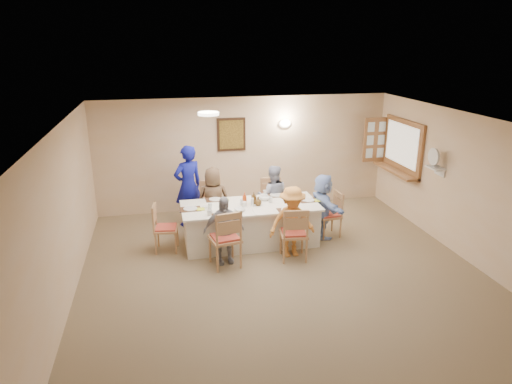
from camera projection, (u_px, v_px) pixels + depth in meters
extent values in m
plane|color=#867255|center=(287.00, 281.00, 7.28)|extent=(7.00, 7.00, 0.00)
plane|color=#D8B183|center=(245.00, 154.00, 10.13)|extent=(6.50, 0.00, 6.50)
plane|color=#D8B183|center=(411.00, 357.00, 3.64)|extent=(6.50, 0.00, 6.50)
plane|color=#D8B183|center=(60.00, 225.00, 6.23)|extent=(0.00, 7.00, 7.00)
plane|color=#D8B183|center=(478.00, 193.00, 7.54)|extent=(0.00, 7.00, 7.00)
plane|color=white|center=(291.00, 125.00, 6.49)|extent=(7.00, 7.00, 0.00)
cube|color=black|center=(231.00, 134.00, 9.89)|extent=(0.62, 0.04, 0.72)
cube|color=black|center=(231.00, 135.00, 9.87)|extent=(0.52, 0.02, 0.62)
ellipsoid|color=white|center=(285.00, 123.00, 10.04)|extent=(0.26, 0.09, 0.18)
cylinder|color=white|center=(208.00, 114.00, 7.68)|extent=(0.36, 0.36, 0.05)
cube|color=brown|center=(403.00, 147.00, 9.67)|extent=(0.06, 1.50, 1.15)
cube|color=brown|center=(395.00, 171.00, 9.82)|extent=(0.30, 1.50, 0.05)
cube|color=brown|center=(375.00, 140.00, 10.32)|extent=(0.55, 0.04, 1.00)
cube|color=white|center=(436.00, 168.00, 8.44)|extent=(0.22, 0.36, 0.03)
cube|color=white|center=(250.00, 224.00, 8.53)|extent=(2.53, 1.07, 0.76)
imported|color=brown|center=(213.00, 200.00, 8.95)|extent=(0.66, 0.44, 1.32)
imported|color=#969CB8|center=(273.00, 197.00, 9.19)|extent=(0.82, 0.73, 1.29)
imported|color=#9A99A4|center=(224.00, 230.00, 7.71)|extent=(0.76, 0.42, 1.19)
imported|color=#E89441|center=(292.00, 222.00, 7.93)|extent=(0.89, 0.58, 1.28)
imported|color=#A0BFFF|center=(323.00, 206.00, 8.73)|extent=(1.22, 0.53, 1.26)
imported|color=#11178F|center=(188.00, 186.00, 9.23)|extent=(0.90, 0.85, 1.68)
cube|color=#472B19|center=(221.00, 215.00, 7.89)|extent=(0.32, 0.24, 0.01)
cylinder|color=white|center=(221.00, 215.00, 7.89)|extent=(0.25, 0.25, 0.02)
cube|color=yellow|center=(232.00, 215.00, 7.88)|extent=(0.14, 0.14, 0.01)
cube|color=#472B19|center=(288.00, 210.00, 8.14)|extent=(0.37, 0.27, 0.01)
cylinder|color=white|center=(288.00, 210.00, 8.13)|extent=(0.25, 0.25, 0.02)
cube|color=yellow|center=(298.00, 210.00, 8.12)|extent=(0.13, 0.13, 0.01)
cube|color=#472B19|center=(215.00, 200.00, 8.67)|extent=(0.36, 0.27, 0.01)
cylinder|color=white|center=(215.00, 199.00, 8.67)|extent=(0.23, 0.23, 0.01)
cube|color=yellow|center=(225.00, 199.00, 8.66)|extent=(0.14, 0.14, 0.01)
cube|color=#472B19|center=(276.00, 195.00, 8.91)|extent=(0.36, 0.27, 0.01)
cylinder|color=white|center=(276.00, 195.00, 8.91)|extent=(0.24, 0.24, 0.02)
cube|color=yellow|center=(286.00, 195.00, 8.90)|extent=(0.14, 0.14, 0.01)
cube|color=#472B19|center=(190.00, 209.00, 8.18)|extent=(0.37, 0.28, 0.01)
cylinder|color=white|center=(190.00, 209.00, 8.18)|extent=(0.25, 0.25, 0.02)
cube|color=yellow|center=(201.00, 209.00, 8.17)|extent=(0.14, 0.14, 0.01)
cube|color=#472B19|center=(308.00, 200.00, 8.63)|extent=(0.34, 0.25, 0.01)
cylinder|color=white|center=(308.00, 200.00, 8.63)|extent=(0.24, 0.24, 0.01)
cube|color=yellow|center=(318.00, 200.00, 8.62)|extent=(0.15, 0.15, 0.01)
imported|color=white|center=(210.00, 213.00, 7.92)|extent=(0.17, 0.17, 0.08)
imported|color=white|center=(265.00, 192.00, 8.99)|extent=(0.10, 0.10, 0.08)
imported|color=white|center=(240.00, 210.00, 8.10)|extent=(0.30, 0.30, 0.05)
imported|color=white|center=(264.00, 198.00, 8.66)|extent=(0.31, 0.31, 0.06)
imported|color=#BD3D10|center=(245.00, 199.00, 8.39)|extent=(0.10, 0.11, 0.23)
imported|color=#4E3515|center=(254.00, 198.00, 8.46)|extent=(0.13, 0.13, 0.21)
imported|color=#4E3515|center=(258.00, 201.00, 8.35)|extent=(0.23, 0.23, 0.17)
cylinder|color=silver|center=(242.00, 202.00, 8.40)|extent=(0.06, 0.06, 0.10)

